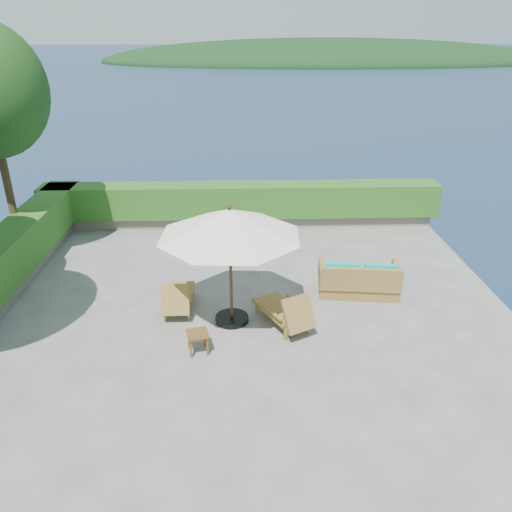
{
  "coord_description": "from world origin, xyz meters",
  "views": [
    {
      "loc": [
        -0.05,
        -9.39,
        5.78
      ],
      "look_at": [
        0.3,
        0.8,
        1.1
      ],
      "focal_mm": 35.0,
      "sensor_mm": 36.0,
      "label": 1
    }
  ],
  "objects_px": {
    "lounge_right": "(285,311)",
    "patio_umbrella": "(230,224)",
    "wicker_loveseat": "(359,280)",
    "side_table": "(198,336)",
    "lounge_left": "(178,296)"
  },
  "relations": [
    {
      "from": "lounge_left",
      "to": "lounge_right",
      "type": "bearing_deg",
      "value": -17.57
    },
    {
      "from": "lounge_right",
      "to": "wicker_loveseat",
      "type": "height_order",
      "value": "wicker_loveseat"
    },
    {
      "from": "lounge_right",
      "to": "side_table",
      "type": "relative_size",
      "value": 3.46
    },
    {
      "from": "side_table",
      "to": "wicker_loveseat",
      "type": "xyz_separation_m",
      "value": [
        3.63,
        2.22,
        -0.0
      ]
    },
    {
      "from": "side_table",
      "to": "wicker_loveseat",
      "type": "relative_size",
      "value": 0.25
    },
    {
      "from": "lounge_left",
      "to": "wicker_loveseat",
      "type": "relative_size",
      "value": 0.74
    },
    {
      "from": "lounge_left",
      "to": "lounge_right",
      "type": "distance_m",
      "value": 2.44
    },
    {
      "from": "lounge_left",
      "to": "side_table",
      "type": "relative_size",
      "value": 3.0
    },
    {
      "from": "lounge_right",
      "to": "side_table",
      "type": "distance_m",
      "value": 1.97
    },
    {
      "from": "lounge_left",
      "to": "side_table",
      "type": "bearing_deg",
      "value": -71.09
    },
    {
      "from": "side_table",
      "to": "wicker_loveseat",
      "type": "bearing_deg",
      "value": 31.45
    },
    {
      "from": "patio_umbrella",
      "to": "lounge_right",
      "type": "distance_m",
      "value": 2.2
    },
    {
      "from": "lounge_left",
      "to": "lounge_right",
      "type": "height_order",
      "value": "lounge_right"
    },
    {
      "from": "lounge_right",
      "to": "patio_umbrella",
      "type": "bearing_deg",
      "value": 140.03
    },
    {
      "from": "patio_umbrella",
      "to": "side_table",
      "type": "bearing_deg",
      "value": -120.25
    }
  ]
}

